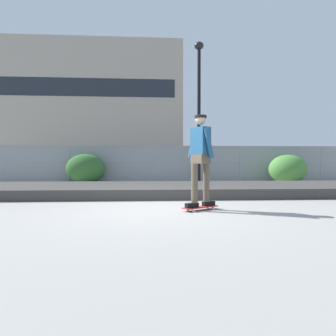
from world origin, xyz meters
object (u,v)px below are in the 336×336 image
object	(u,v)px
street_lamp	(199,96)
shrub_left	(86,169)
skater	(200,154)
parked_car_near	(71,165)
shrub_center	(288,169)
parked_car_mid	(166,165)
skateboard	(200,207)

from	to	relation	value
street_lamp	shrub_left	world-z (taller)	street_lamp
skater	parked_car_near	world-z (taller)	skater
street_lamp	shrub_center	xyz separation A→B (m)	(4.16, -0.47, -3.52)
parked_car_near	shrub_center	size ratio (longest dim) A/B	2.56
shrub_left	shrub_center	size ratio (longest dim) A/B	1.03
parked_car_near	shrub_center	distance (m)	12.33
street_lamp	shrub_left	bearing A→B (deg)	177.57
parked_car_mid	shrub_center	distance (m)	7.17
street_lamp	shrub_left	distance (m)	6.44
shrub_center	parked_car_mid	bearing A→B (deg)	140.72
skater	shrub_left	xyz separation A→B (m)	(-4.11, 7.95, -0.42)
shrub_left	parked_car_mid	bearing A→B (deg)	43.72
skateboard	street_lamp	size ratio (longest dim) A/B	0.12
parked_car_mid	shrub_center	world-z (taller)	parked_car_mid
shrub_left	parked_car_near	bearing A→B (deg)	114.19
skater	shrub_left	size ratio (longest dim) A/B	1.01
shrub_center	parked_car_near	bearing A→B (deg)	157.41
parked_car_near	shrub_left	world-z (taller)	parked_car_near
street_lamp	parked_car_near	distance (m)	9.04
parked_car_mid	skater	bearing A→B (deg)	-89.55
shrub_left	skateboard	bearing A→B (deg)	-62.68
skateboard	parked_car_near	distance (m)	13.39
parked_car_near	parked_car_mid	world-z (taller)	same
skateboard	parked_car_mid	xyz separation A→B (m)	(-0.09, 11.80, 0.78)
skater	street_lamp	xyz separation A→B (m)	(1.30, 7.72, 3.08)
parked_car_near	parked_car_mid	distance (m)	5.83
parked_car_near	parked_car_mid	size ratio (longest dim) A/B	1.00
parked_car_mid	skateboard	bearing A→B (deg)	-89.55
street_lamp	shrub_center	bearing A→B (deg)	-6.44
skater	parked_car_near	xyz separation A→B (m)	(-5.92, 11.99, -0.29)
skateboard	skater	size ratio (longest dim) A/B	0.43
street_lamp	shrub_left	size ratio (longest dim) A/B	3.70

